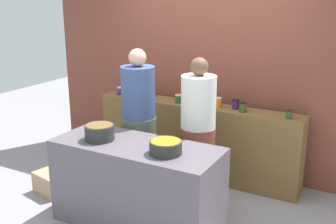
{
  "coord_description": "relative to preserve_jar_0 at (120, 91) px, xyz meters",
  "views": [
    {
      "loc": [
        2.09,
        -3.44,
        2.32
      ],
      "look_at": [
        0.0,
        0.35,
        1.05
      ],
      "focal_mm": 43.76,
      "sensor_mm": 36.0,
      "label": 1
    }
  ],
  "objects": [
    {
      "name": "ground",
      "position": [
        1.15,
        -1.07,
        -1.01
      ],
      "size": [
        12.0,
        12.0,
        0.0
      ],
      "primitive_type": "plane",
      "color": "gray"
    },
    {
      "name": "storefront_wall",
      "position": [
        1.15,
        0.38,
        0.49
      ],
      "size": [
        4.8,
        0.12,
        3.0
      ],
      "primitive_type": "cube",
      "color": "brown",
      "rests_on": "ground"
    },
    {
      "name": "display_shelf",
      "position": [
        1.15,
        0.03,
        -0.53
      ],
      "size": [
        2.7,
        0.36,
        0.96
      ],
      "primitive_type": "cube",
      "color": "brown",
      "rests_on": "ground"
    },
    {
      "name": "prep_table",
      "position": [
        1.15,
        -1.37,
        -0.57
      ],
      "size": [
        1.7,
        0.7,
        0.89
      ],
      "primitive_type": "cube",
      "color": "#5C545D",
      "rests_on": "ground"
    },
    {
      "name": "preserve_jar_0",
      "position": [
        0.0,
        0.0,
        0.0
      ],
      "size": [
        0.09,
        0.09,
        0.11
      ],
      "color": "#3F2354",
      "rests_on": "display_shelf"
    },
    {
      "name": "preserve_jar_1",
      "position": [
        0.11,
        0.02,
        0.02
      ],
      "size": [
        0.09,
        0.09,
        0.15
      ],
      "color": "#491E5E",
      "rests_on": "display_shelf"
    },
    {
      "name": "preserve_jar_2",
      "position": [
        0.48,
        -0.02,
        0.02
      ],
      "size": [
        0.09,
        0.09,
        0.15
      ],
      "color": "olive",
      "rests_on": "display_shelf"
    },
    {
      "name": "preserve_jar_3",
      "position": [
        0.92,
        -0.02,
        0.0
      ],
      "size": [
        0.09,
        0.09,
        0.11
      ],
      "color": "#2A502B",
      "rests_on": "display_shelf"
    },
    {
      "name": "preserve_jar_4",
      "position": [
        1.1,
        0.01,
        0.02
      ],
      "size": [
        0.08,
        0.08,
        0.14
      ],
      "color": "#3E274B",
      "rests_on": "display_shelf"
    },
    {
      "name": "preserve_jar_5",
      "position": [
        1.27,
        0.07,
        0.02
      ],
      "size": [
        0.07,
        0.07,
        0.14
      ],
      "color": "orange",
      "rests_on": "display_shelf"
    },
    {
      "name": "preserve_jar_6",
      "position": [
        1.44,
        0.04,
        0.01
      ],
      "size": [
        0.08,
        0.08,
        0.12
      ],
      "color": "orange",
      "rests_on": "display_shelf"
    },
    {
      "name": "preserve_jar_7",
      "position": [
        1.65,
        0.07,
        0.01
      ],
      "size": [
        0.09,
        0.09,
        0.12
      ],
      "color": "#3D215E",
      "rests_on": "display_shelf"
    },
    {
      "name": "preserve_jar_8",
      "position": [
        1.77,
        -0.02,
        0.01
      ],
      "size": [
        0.09,
        0.09,
        0.12
      ],
      "color": "#374E28",
      "rests_on": "display_shelf"
    },
    {
      "name": "preserve_jar_9",
      "position": [
        2.31,
        -0.02,
        -0.0
      ],
      "size": [
        0.07,
        0.07,
        0.1
      ],
      "color": "#2E4D2E",
      "rests_on": "display_shelf"
    },
    {
      "name": "cooking_pot_left",
      "position": [
        0.76,
        -1.43,
        -0.05
      ],
      "size": [
        0.3,
        0.3,
        0.16
      ],
      "color": "#2D2D2D",
      "rests_on": "prep_table"
    },
    {
      "name": "cooking_pot_center",
      "position": [
        1.52,
        -1.44,
        -0.06
      ],
      "size": [
        0.3,
        0.3,
        0.13
      ],
      "color": "#2D2D2D",
      "rests_on": "prep_table"
    },
    {
      "name": "cook_with_tongs",
      "position": [
        0.8,
        -0.77,
        -0.23
      ],
      "size": [
        0.4,
        0.4,
        1.73
      ],
      "color": "#515C4A",
      "rests_on": "ground"
    },
    {
      "name": "cook_in_cap",
      "position": [
        1.5,
        -0.68,
        -0.26
      ],
      "size": [
        0.39,
        0.39,
        1.68
      ],
      "color": "brown",
      "rests_on": "ground"
    },
    {
      "name": "bread_crate",
      "position": [
        -0.14,
        -1.27,
        -0.88
      ],
      "size": [
        0.44,
        0.36,
        0.26
      ],
      "primitive_type": "cube",
      "rotation": [
        0.0,
        0.0,
        -0.2
      ],
      "color": "tan",
      "rests_on": "ground"
    }
  ]
}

